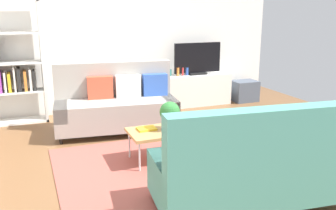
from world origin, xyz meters
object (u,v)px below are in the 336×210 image
at_px(storage_trunk, 244,91).
at_px(potted_plant, 170,115).
at_px(tv, 197,59).
at_px(bottle_1, 183,72).
at_px(couch_beige, 116,104).
at_px(bottle_2, 187,71).
at_px(couch_green, 250,166).
at_px(tv_console, 196,89).
at_px(vase_0, 169,72).
at_px(bookshelf, 7,67).
at_px(table_book_0, 147,129).
at_px(bottle_0, 178,72).
at_px(coffee_table, 171,131).

bearing_deg(storage_trunk, potted_plant, -138.25).
bearing_deg(tv, bottle_1, -176.54).
distance_m(couch_beige, tv, 2.25).
xyz_separation_m(tv, bottle_2, (-0.24, -0.02, -0.23)).
xyz_separation_m(couch_green, potted_plant, (-0.30, 1.40, 0.18)).
xyz_separation_m(tv_console, potted_plant, (-1.58, -2.49, 0.31)).
bearing_deg(couch_green, bottle_2, 81.25).
xyz_separation_m(tv_console, vase_0, (-0.58, 0.05, 0.38)).
xyz_separation_m(couch_green, bottle_1, (0.95, 3.85, 0.28)).
xyz_separation_m(tv, bookshelf, (-3.55, 0.04, 0.04)).
xyz_separation_m(tv_console, bookshelf, (-3.55, 0.02, 0.67)).
height_order(storage_trunk, table_book_0, table_book_0).
xyz_separation_m(storage_trunk, potted_plant, (-2.68, -2.39, 0.41)).
bearing_deg(vase_0, couch_green, -100.07).
bearing_deg(tv_console, couch_beige, -151.58).
bearing_deg(potted_plant, storage_trunk, 41.75).
bearing_deg(tv, vase_0, 173.12).
bearing_deg(bottle_0, tv, 2.63).
distance_m(coffee_table, bottle_2, 2.78).
distance_m(storage_trunk, bottle_0, 1.62).
bearing_deg(tv, bottle_2, -175.23).
distance_m(couch_beige, potted_plant, 1.50).
xyz_separation_m(bottle_1, bottle_2, (0.09, 0.00, -0.00)).
bearing_deg(couch_green, bottle_1, 82.52).
relative_size(tv_console, bottle_1, 8.72).
distance_m(tv, bookshelf, 3.55).
distance_m(couch_green, bottle_0, 3.95).
relative_size(vase_0, bottle_1, 0.79).
bearing_deg(bookshelf, bottle_0, -1.11).
height_order(potted_plant, vase_0, potted_plant).
xyz_separation_m(couch_beige, coffee_table, (0.38, -1.42, -0.06)).
xyz_separation_m(bookshelf, bottle_0, (3.11, -0.06, -0.27)).
bearing_deg(potted_plant, coffee_table, 46.64).
bearing_deg(vase_0, potted_plant, -111.46).
xyz_separation_m(coffee_table, potted_plant, (-0.02, -0.02, 0.23)).
height_order(tv, table_book_0, tv).
bearing_deg(couch_green, bookshelf, 126.48).
xyz_separation_m(potted_plant, vase_0, (1.00, 2.54, 0.08)).
bearing_deg(bookshelf, tv, -0.65).
bearing_deg(bottle_2, table_book_0, -124.70).
bearing_deg(coffee_table, bottle_2, 61.51).
xyz_separation_m(couch_green, bottle_2, (1.04, 3.85, 0.28)).
distance_m(potted_plant, table_book_0, 0.36).
bearing_deg(couch_green, vase_0, 86.29).
height_order(couch_beige, potted_plant, couch_beige).
bearing_deg(bottle_0, table_book_0, -121.32).
xyz_separation_m(bottle_0, bottle_1, (0.10, 0.00, -0.00)).
bearing_deg(bottle_2, couch_beige, -149.29).
height_order(potted_plant, bottle_0, bottle_0).
height_order(table_book_0, bottle_1, bottle_1).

